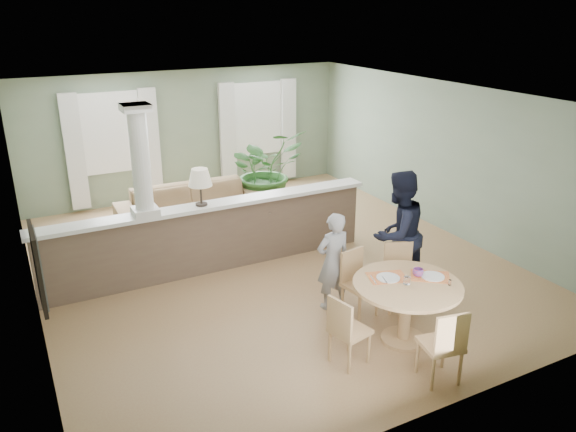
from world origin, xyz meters
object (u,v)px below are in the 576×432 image
houseplant (266,170)px  chair_far_boy (357,280)px  child_person (333,261)px  man_person (398,234)px  sofa (194,208)px  chair_far_man (399,273)px  chair_near (444,343)px  chair_side (346,328)px  dining_table (407,295)px

houseplant → chair_far_boy: houseplant is taller
child_person → man_person: man_person is taller
sofa → chair_far_man: (1.59, -4.06, 0.10)m
chair_far_man → chair_near: chair_near is taller
child_person → chair_side: bearing=65.1°
chair_near → man_person: (0.84, 1.94, 0.41)m
chair_side → child_person: 1.36m
man_person → chair_far_boy: bearing=3.8°
sofa → chair_near: (0.94, -5.67, 0.11)m
houseplant → sofa: bearing=-168.6°
child_person → man_person: bearing=177.2°
houseplant → chair_near: houseplant is taller
chair_far_man → child_person: 0.94m
dining_table → chair_near: size_ratio=1.43×
chair_far_boy → child_person: (-0.20, 0.28, 0.20)m
sofa → chair_near: 5.75m
chair_near → child_person: 2.01m
chair_far_boy → chair_side: bearing=-139.8°
dining_table → child_person: bearing=107.5°
chair_far_boy → child_person: bearing=115.8°
sofa → child_person: child_person is taller
child_person → man_person: size_ratio=0.75×
houseplant → man_person: 4.06m
sofa → chair_near: chair_near is taller
chair_near → man_person: 2.15m
chair_far_boy → houseplant: bearing=71.1°
sofa → chair_side: bearing=-85.8°
sofa → chair_far_man: chair_far_man is taller
child_person → sofa: bearing=-77.9°
man_person → child_person: bearing=-14.9°
chair_side → man_person: size_ratio=0.48×
dining_table → child_person: size_ratio=0.95×
chair_side → child_person: size_ratio=0.63×
houseplant → child_person: houseplant is taller
chair_far_man → child_person: size_ratio=0.66×
chair_far_boy → chair_side: (-0.78, -0.93, -0.01)m
dining_table → chair_side: 0.95m
sofa → chair_side: (0.18, -4.89, 0.08)m
man_person → chair_far_man: bearing=48.0°
chair_side → child_person: child_person is taller
sofa → houseplant: 1.73m
chair_far_boy → man_person: man_person is taller
houseplant → child_person: bearing=-102.5°
chair_far_man → chair_near: bearing=-89.7°
chair_near → chair_far_man: bearing=-101.1°
chair_far_boy → man_person: size_ratio=0.49×
chair_side → man_person: bearing=-66.5°
chair_far_man → man_person: 0.57m
houseplant → chair_side: bearing=-105.6°
chair_far_boy → chair_near: (-0.02, -1.71, 0.01)m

